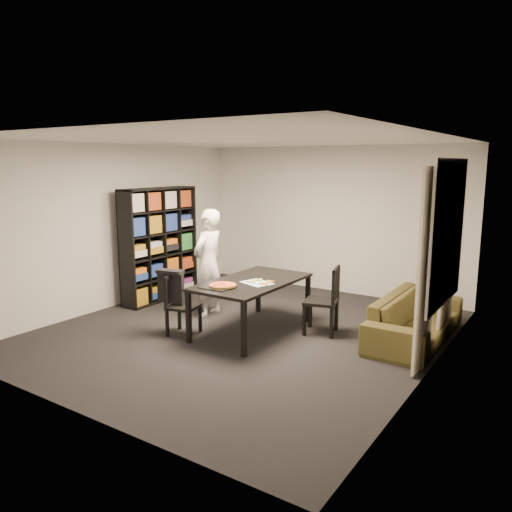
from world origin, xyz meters
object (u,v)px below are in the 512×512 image
Objects in this scene: bookshelf at (160,244)px; chair_right at (328,296)px; baking_tray at (217,287)px; person at (208,263)px; sofa at (416,318)px; dining_table at (252,285)px; chair_left at (178,301)px; pepperoni_pizza at (223,285)px.

chair_right is (3.15, -0.04, -0.42)m from bookshelf.
baking_tray is (2.09, -1.11, -0.22)m from bookshelf.
chair_right is at bearing -0.79° from bookshelf.
person is 0.81× the size of sofa.
baking_tray is at bearing 125.08° from sofa.
chair_right is 2.33× the size of baking_tray.
person is at bearing 165.45° from dining_table.
chair_left is 0.96m from person.
chair_right reaches higher than sofa.
sofa is at bearing 35.08° from baking_tray.
bookshelf is 1.93m from chair_left.
bookshelf is 1.09× the size of dining_table.
chair_right is at bearing 28.91° from dining_table.
dining_table is at bearing -13.56° from bookshelf.
sofa is at bearing 34.75° from pepperoni_pizza.
bookshelf is 3.18m from chair_right.
pepperoni_pizza is 2.58m from sofa.
bookshelf is at bearing 95.26° from sofa.
baking_tray reaches higher than sofa.
bookshelf is 4.29m from sofa.
bookshelf reaches higher than chair_right.
person is at bearing 134.32° from baking_tray.
bookshelf is at bearing 151.97° from baking_tray.
pepperoni_pizza is (0.05, 0.05, 0.02)m from baking_tray.
chair_right is 1.18m from sofa.
bookshelf is at bearing -105.49° from chair_right.
dining_table is 1.02m from chair_left.
bookshelf reaches higher than pepperoni_pizza.
chair_right is 0.57× the size of person.
chair_left is at bearing -141.40° from dining_table.
person reaches higher than sofa.
dining_table is 1.00m from person.
chair_left is at bearing -71.00° from chair_right.
chair_right is (1.69, 1.12, 0.06)m from chair_left.
baking_tray is 2.64m from sofa.
bookshelf is 2.32× the size of chair_left.
sofa is at bearing 97.21° from chair_right.
pepperoni_pizza is at bearing -26.34° from bookshelf.
pepperoni_pizza is at bearing 124.75° from sofa.
person is (-0.17, 0.88, 0.35)m from chair_left.
chair_left is 0.68m from baking_tray.
pepperoni_pizza is at bearing -59.60° from chair_right.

